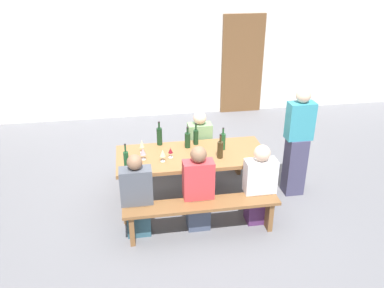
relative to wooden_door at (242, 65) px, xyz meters
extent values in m
plane|color=slate|center=(-1.65, -3.40, -1.05)|extent=(24.00, 24.00, 0.00)
cube|color=silver|center=(-1.65, 0.14, 0.55)|extent=(14.00, 0.20, 3.20)
cube|color=brown|center=(0.00, 0.00, 0.00)|extent=(0.90, 0.06, 2.10)
cube|color=olive|center=(-1.65, -3.40, -0.33)|extent=(2.02, 0.86, 0.05)
cylinder|color=olive|center=(-2.58, -3.77, -0.70)|extent=(0.07, 0.07, 0.70)
cylinder|color=olive|center=(-0.72, -3.77, -0.70)|extent=(0.07, 0.07, 0.70)
cylinder|color=olive|center=(-2.58, -3.03, -0.70)|extent=(0.07, 0.07, 0.70)
cylinder|color=olive|center=(-0.72, -3.03, -0.70)|extent=(0.07, 0.07, 0.70)
cube|color=brown|center=(-1.65, -4.13, -0.62)|extent=(1.92, 0.30, 0.04)
cube|color=brown|center=(-2.51, -4.13, -0.84)|extent=(0.06, 0.24, 0.41)
cube|color=brown|center=(-0.79, -4.13, -0.84)|extent=(0.06, 0.24, 0.41)
cube|color=brown|center=(-1.65, -2.67, -0.62)|extent=(1.92, 0.30, 0.04)
cube|color=brown|center=(-2.51, -2.67, -0.84)|extent=(0.06, 0.24, 0.41)
cube|color=brown|center=(-0.79, -2.67, -0.84)|extent=(0.06, 0.24, 0.41)
cylinder|color=#194723|center=(-2.52, -3.67, -0.18)|extent=(0.06, 0.06, 0.24)
cylinder|color=#194723|center=(-2.52, -3.67, -0.01)|extent=(0.02, 0.02, 0.10)
cylinder|color=black|center=(-2.52, -3.67, 0.04)|extent=(0.02, 0.02, 0.01)
cylinder|color=#332814|center=(-1.31, -3.56, -0.19)|extent=(0.08, 0.08, 0.23)
cylinder|color=#332814|center=(-1.31, -3.56, -0.02)|extent=(0.03, 0.03, 0.10)
cylinder|color=black|center=(-1.31, -3.56, 0.03)|extent=(0.03, 0.03, 0.01)
cylinder|color=#143319|center=(-2.05, -3.03, -0.18)|extent=(0.08, 0.08, 0.25)
cylinder|color=#143319|center=(-2.05, -3.03, -0.01)|extent=(0.03, 0.03, 0.09)
cylinder|color=black|center=(-2.05, -3.03, 0.04)|extent=(0.03, 0.03, 0.01)
cylinder|color=#143319|center=(-1.68, -3.18, -0.19)|extent=(0.08, 0.08, 0.21)
cylinder|color=#143319|center=(-1.68, -3.18, -0.05)|extent=(0.03, 0.03, 0.08)
cylinder|color=black|center=(-1.68, -3.18, 0.00)|extent=(0.03, 0.03, 0.01)
cylinder|color=#143319|center=(-1.55, -3.10, -0.19)|extent=(0.07, 0.07, 0.21)
cylinder|color=#143319|center=(-1.55, -3.10, -0.04)|extent=(0.03, 0.03, 0.09)
cylinder|color=black|center=(-1.55, -3.10, 0.01)|extent=(0.03, 0.03, 0.01)
cylinder|color=#194723|center=(-1.21, -3.32, -0.19)|extent=(0.07, 0.07, 0.23)
cylinder|color=#194723|center=(-1.21, -3.32, -0.03)|extent=(0.03, 0.03, 0.08)
cylinder|color=black|center=(-1.21, -3.32, 0.01)|extent=(0.03, 0.03, 0.01)
cylinder|color=silver|center=(-0.82, -3.71, -0.30)|extent=(0.06, 0.06, 0.01)
cylinder|color=silver|center=(-0.82, -3.71, -0.26)|extent=(0.01, 0.01, 0.06)
cone|color=#D18C93|center=(-0.82, -3.71, -0.18)|extent=(0.07, 0.07, 0.10)
cylinder|color=silver|center=(-2.31, -3.45, -0.30)|extent=(0.06, 0.06, 0.01)
cylinder|color=silver|center=(-2.31, -3.45, -0.26)|extent=(0.01, 0.01, 0.07)
cone|color=#D18C93|center=(-2.31, -3.45, -0.18)|extent=(0.08, 0.08, 0.09)
cylinder|color=silver|center=(-2.31, -3.24, -0.30)|extent=(0.06, 0.06, 0.01)
cylinder|color=silver|center=(-2.31, -3.24, -0.26)|extent=(0.01, 0.01, 0.08)
cone|color=beige|center=(-2.31, -3.24, -0.17)|extent=(0.07, 0.07, 0.10)
cylinder|color=silver|center=(-1.95, -3.45, -0.30)|extent=(0.06, 0.06, 0.01)
cylinder|color=silver|center=(-1.95, -3.45, -0.26)|extent=(0.01, 0.01, 0.06)
cone|color=maroon|center=(-1.95, -3.45, -0.20)|extent=(0.06, 0.06, 0.07)
cylinder|color=silver|center=(-2.06, -3.54, -0.30)|extent=(0.06, 0.06, 0.01)
cylinder|color=silver|center=(-2.06, -3.54, -0.26)|extent=(0.01, 0.01, 0.07)
cone|color=beige|center=(-2.06, -3.54, -0.18)|extent=(0.08, 0.08, 0.09)
cube|color=#305868|center=(-2.42, -3.98, -0.83)|extent=(0.29, 0.24, 0.45)
cube|color=#4C515B|center=(-2.42, -3.98, -0.37)|extent=(0.38, 0.20, 0.46)
sphere|color=#846047|center=(-2.42, -3.98, -0.05)|extent=(0.18, 0.18, 0.18)
cube|color=#3F4960|center=(-1.67, -3.98, -0.83)|extent=(0.28, 0.24, 0.45)
cube|color=#C6383D|center=(-1.67, -3.98, -0.35)|extent=(0.38, 0.20, 0.49)
sphere|color=#846047|center=(-1.67, -3.98, -0.01)|extent=(0.20, 0.20, 0.20)
cube|color=#4F2958|center=(-0.88, -3.98, -0.83)|extent=(0.30, 0.24, 0.45)
cube|color=silver|center=(-0.88, -3.98, -0.38)|extent=(0.40, 0.20, 0.44)
sphere|color=beige|center=(-0.88, -3.98, -0.06)|extent=(0.20, 0.20, 0.20)
cube|color=#41376D|center=(-1.44, -2.82, -0.83)|extent=(0.26, 0.24, 0.45)
cube|color=#729966|center=(-1.44, -2.82, -0.36)|extent=(0.35, 0.20, 0.48)
sphere|color=beige|center=(-1.44, -2.82, -0.02)|extent=(0.19, 0.19, 0.19)
cube|color=#3E3D5A|center=(-0.16, -3.39, -0.62)|extent=(0.27, 0.24, 0.86)
cube|color=teal|center=(-0.16, -3.39, 0.08)|extent=(0.36, 0.20, 0.53)
sphere|color=beige|center=(-0.16, -3.39, 0.44)|extent=(0.20, 0.20, 0.20)
camera|label=1|loc=(-2.43, -8.09, 2.12)|focal=37.13mm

